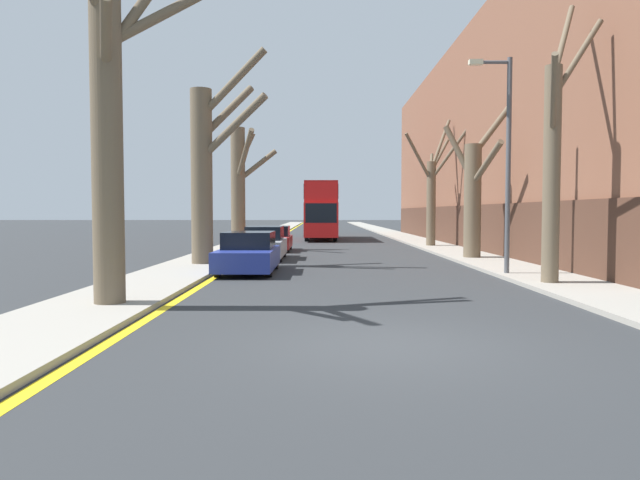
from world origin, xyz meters
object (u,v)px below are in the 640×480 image
object	(u,v)px
lamp_post	(503,154)
street_tree_right_0	(552,160)
street_tree_right_1	(472,192)
street_tree_right_2	(431,191)
street_tree_left_1	(204,167)
parked_car_1	(263,244)
street_tree_left_0	(110,119)
parked_car_0	(247,253)
parked_car_2	(273,239)
street_tree_left_2	(238,185)
double_decker_bus	(319,208)

from	to	relation	value
lamp_post	street_tree_right_0	bearing A→B (deg)	-77.03
street_tree_right_1	street_tree_right_2	bearing A→B (deg)	90.24
street_tree_left_1	lamp_post	world-z (taller)	street_tree_left_1
parked_car_1	street_tree_left_0	bearing A→B (deg)	-98.71
street_tree_right_0	street_tree_left_0	bearing A→B (deg)	-161.56
street_tree_left_1	parked_car_0	size ratio (longest dim) A/B	1.87
parked_car_0	street_tree_right_0	bearing A→B (deg)	-22.12
street_tree_right_2	parked_car_2	distance (m)	10.11
lamp_post	parked_car_1	bearing A→B (deg)	140.64
street_tree_left_2	parked_car_0	distance (m)	12.64
parked_car_1	lamp_post	xyz separation A→B (m)	(8.49, -6.96, 3.29)
double_decker_bus	street_tree_right_2	bearing A→B (deg)	-56.67
parked_car_0	parked_car_2	size ratio (longest dim) A/B	1.06
parked_car_1	lamp_post	size ratio (longest dim) A/B	0.64
street_tree_right_2	double_decker_bus	xyz separation A→B (m)	(-6.67, 10.15, -0.92)
street_tree_right_1	parked_car_2	size ratio (longest dim) A/B	1.80
parked_car_2	double_decker_bus	bearing A→B (deg)	79.06
street_tree_right_0	double_decker_bus	size ratio (longest dim) A/B	0.82
parked_car_1	parked_car_2	size ratio (longest dim) A/B	1.10
street_tree_right_1	lamp_post	size ratio (longest dim) A/B	1.05
street_tree_right_2	lamp_post	bearing A→B (deg)	-92.74
street_tree_right_0	street_tree_right_1	distance (m)	9.04
street_tree_right_2	double_decker_bus	distance (m)	12.18
street_tree_left_1	street_tree_right_2	world-z (taller)	street_tree_left_1
street_tree_right_1	parked_car_0	size ratio (longest dim) A/B	1.69
parked_car_1	street_tree_left_2	bearing A→B (deg)	107.51
parked_car_0	parked_car_1	bearing A→B (deg)	90.00
parked_car_2	lamp_post	bearing A→B (deg)	-55.94
double_decker_bus	street_tree_right_1	bearing A→B (deg)	-70.76
street_tree_left_1	street_tree_right_0	xyz separation A→B (m)	(10.97, -6.02, -0.27)
street_tree_left_1	double_decker_bus	world-z (taller)	street_tree_left_1
street_tree_right_0	double_decker_bus	xyz separation A→B (m)	(-6.49, 28.26, -1.12)
street_tree_left_1	parked_car_0	distance (m)	4.37
street_tree_left_1	lamp_post	bearing A→B (deg)	-18.85
double_decker_bus	parked_car_1	world-z (taller)	double_decker_bus
parked_car_0	parked_car_1	world-z (taller)	parked_car_1
street_tree_left_1	double_decker_bus	xyz separation A→B (m)	(4.47, 22.24, -1.39)
parked_car_2	lamp_post	distance (m)	15.52
parked_car_2	lamp_post	xyz separation A→B (m)	(8.49, -12.55, 3.34)
double_decker_bus	parked_car_0	distance (m)	24.77
street_tree_right_1	street_tree_right_2	world-z (taller)	street_tree_right_2
street_tree_left_2	lamp_post	bearing A→B (deg)	-51.80
double_decker_bus	street_tree_right_0	bearing A→B (deg)	-77.06
street_tree_right_2	street_tree_right_1	bearing A→B (deg)	-89.76
street_tree_right_0	lamp_post	xyz separation A→B (m)	(-0.57, 2.47, 0.42)
street_tree_right_2	parked_car_0	distance (m)	17.34
street_tree_left_1	parked_car_0	world-z (taller)	street_tree_left_1
street_tree_left_1	street_tree_right_2	size ratio (longest dim) A/B	1.05
street_tree_left_0	street_tree_right_1	size ratio (longest dim) A/B	1.17
street_tree_left_2	street_tree_right_1	distance (m)	13.18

